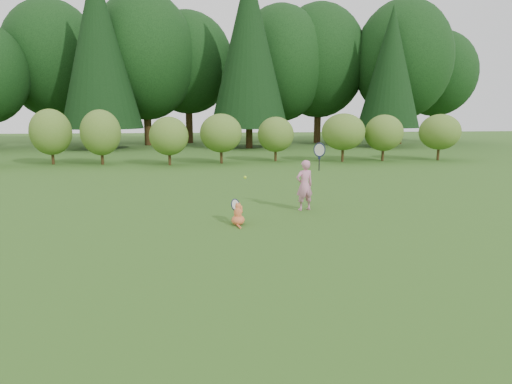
{
  "coord_description": "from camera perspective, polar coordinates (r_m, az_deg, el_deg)",
  "views": [
    {
      "loc": [
        -0.99,
        -9.18,
        2.55
      ],
      "look_at": [
        0.2,
        0.8,
        0.7
      ],
      "focal_mm": 30.0,
      "sensor_mm": 36.0,
      "label": 1
    }
  ],
  "objects": [
    {
      "name": "woodland_backdrop",
      "position": [
        32.58,
        -5.26,
        19.11
      ],
      "size": [
        48.0,
        10.0,
        15.0
      ],
      "primitive_type": null,
      "color": "black",
      "rests_on": "ground"
    },
    {
      "name": "ground",
      "position": [
        9.58,
        -0.62,
        -5.01
      ],
      "size": [
        100.0,
        100.0,
        0.0
      ],
      "primitive_type": "plane",
      "color": "#1C4914",
      "rests_on": "ground"
    },
    {
      "name": "cat",
      "position": [
        9.95,
        -2.44,
        -2.83
      ],
      "size": [
        0.46,
        0.77,
        0.71
      ],
      "rotation": [
        0.0,
        0.0,
        -0.25
      ],
      "color": "#CB5627",
      "rests_on": "ground"
    },
    {
      "name": "shrub_row",
      "position": [
        22.23,
        -4.27,
        7.42
      ],
      "size": [
        28.0,
        3.0,
        2.8
      ],
      "primitive_type": null,
      "color": "#486A21",
      "rests_on": "ground"
    },
    {
      "name": "tennis_ball",
      "position": [
        11.39,
        -1.47,
        1.97
      ],
      "size": [
        0.08,
        0.08,
        0.08
      ],
      "color": "#AFE41A",
      "rests_on": "ground"
    },
    {
      "name": "child",
      "position": [
        11.41,
        6.56,
        1.06
      ],
      "size": [
        0.76,
        0.48,
        2.02
      ],
      "rotation": [
        0.0,
        0.0,
        3.42
      ],
      "color": "pink",
      "rests_on": "ground"
    }
  ]
}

